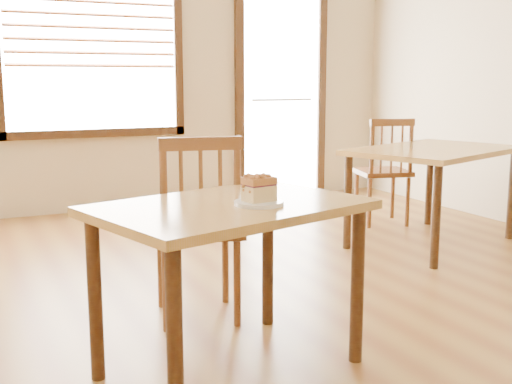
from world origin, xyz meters
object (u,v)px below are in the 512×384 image
(plate, at_px, (259,203))
(cafe_chair_second, at_px, (384,170))
(cafe_table_main, at_px, (230,228))
(cafe_table_second, at_px, (434,159))
(cake_slice, at_px, (259,187))
(cafe_chair_main, at_px, (198,227))

(plate, bearing_deg, cafe_chair_second, 44.04)
(cafe_table_main, relative_size, cafe_table_second, 0.83)
(cafe_table_main, distance_m, cake_slice, 0.22)
(cafe_table_main, xyz_separation_m, cafe_chair_second, (2.36, 2.10, -0.16))
(cafe_chair_main, height_order, cafe_chair_second, cafe_chair_main)
(cafe_table_main, relative_size, cafe_chair_main, 1.27)
(cafe_chair_second, xyz_separation_m, cake_slice, (-2.26, -2.19, 0.34))
(cafe_chair_main, bearing_deg, cafe_chair_second, -134.28)
(cafe_table_second, xyz_separation_m, cafe_chair_second, (0.07, 0.72, -0.18))
(cake_slice, bearing_deg, plate, 16.45)
(plate, bearing_deg, cake_slice, -153.60)
(cafe_chair_main, relative_size, plate, 4.84)
(cafe_table_second, xyz_separation_m, cake_slice, (-2.19, -1.46, 0.16))
(cafe_table_main, height_order, plate, plate)
(cafe_table_second, bearing_deg, cafe_table_main, -168.51)
(cafe_chair_main, distance_m, cafe_table_second, 2.32)
(cafe_chair_second, bearing_deg, cafe_table_second, 99.75)
(cafe_chair_main, height_order, cafe_table_second, cafe_chair_main)
(cafe_chair_second, bearing_deg, plate, 59.64)
(cafe_chair_main, distance_m, cake_slice, 0.79)
(cafe_chair_main, height_order, cake_slice, cafe_chair_main)
(cafe_table_main, xyz_separation_m, plate, (0.10, -0.09, 0.12))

